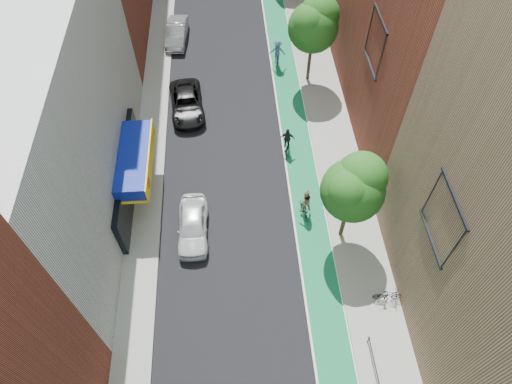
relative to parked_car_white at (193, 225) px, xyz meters
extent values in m
cube|color=#126736|center=(7.00, 15.18, -0.72)|extent=(2.00, 68.00, 0.01)
cube|color=gray|center=(-3.00, 15.18, -0.65)|extent=(2.00, 68.00, 0.15)
cube|color=gray|center=(9.50, 15.18, -0.65)|extent=(3.00, 68.00, 0.15)
cube|color=silver|center=(-8.00, 3.18, 5.27)|extent=(8.00, 20.00, 12.00)
cylinder|color=#332619|center=(8.60, -0.82, 0.92)|extent=(0.24, 0.24, 3.30)
sphere|color=#195416|center=(8.60, -0.82, 3.65)|extent=(3.36, 3.36, 3.36)
sphere|color=#195416|center=(9.00, -0.52, 4.37)|extent=(2.64, 2.64, 2.64)
sphere|color=#195416|center=(8.30, -1.12, 4.13)|extent=(2.40, 2.40, 2.40)
cylinder|color=#332619|center=(8.60, 13.18, 1.00)|extent=(0.24, 0.24, 3.47)
sphere|color=#195416|center=(8.60, 13.18, 3.87)|extent=(3.53, 3.53, 3.53)
sphere|color=#195416|center=(9.00, 13.48, 4.63)|extent=(2.77, 2.77, 2.77)
sphere|color=#195416|center=(8.30, 12.88, 4.37)|extent=(2.52, 2.52, 2.52)
imported|color=silver|center=(0.00, 0.00, 0.00)|extent=(1.76, 4.29, 1.46)
imported|color=black|center=(-0.55, 10.48, -0.04)|extent=(2.77, 5.15, 1.37)
imported|color=#979BA0|center=(-1.53, 19.05, -0.01)|extent=(1.85, 4.47, 1.44)
imported|color=black|center=(6.65, 0.84, -0.28)|extent=(0.66, 1.55, 0.90)
imported|color=#998659|center=(6.65, 0.94, 0.50)|extent=(0.95, 0.79, 1.75)
imported|color=black|center=(6.20, 5.98, -0.30)|extent=(0.88, 1.70, 0.85)
imported|color=black|center=(6.20, 6.08, 0.43)|extent=(1.01, 0.58, 1.62)
imported|color=black|center=(6.44, 15.15, -0.28)|extent=(0.61, 1.52, 0.89)
imported|color=#425E78|center=(6.44, 15.25, 0.56)|extent=(1.29, 0.85, 1.88)
imported|color=black|center=(10.29, -5.02, -0.10)|extent=(1.62, 0.57, 0.96)
camera|label=1|loc=(2.64, -14.46, 22.37)|focal=32.00mm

